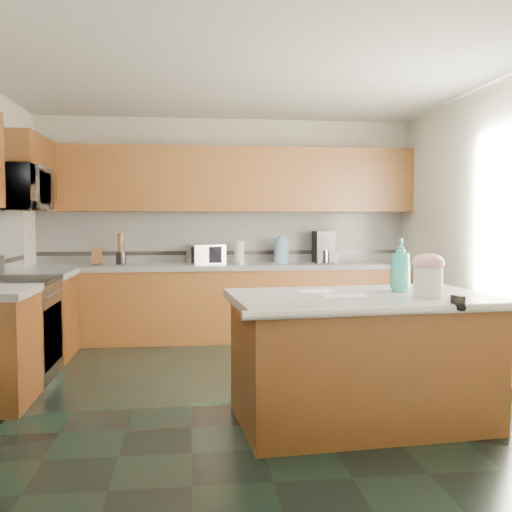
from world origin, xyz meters
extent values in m
plane|color=black|center=(0.00, 0.00, 0.00)|extent=(4.60, 4.60, 0.00)
plane|color=white|center=(0.00, 0.00, 2.70)|extent=(4.60, 4.60, 0.00)
cube|color=silver|center=(0.00, 2.32, 1.35)|extent=(4.60, 0.04, 2.70)
cube|color=silver|center=(0.00, -2.32, 1.35)|extent=(4.60, 0.04, 2.70)
cube|color=silver|center=(2.32, 0.00, 1.35)|extent=(0.04, 4.60, 2.70)
cube|color=#331808|center=(0.00, 2.00, 0.43)|extent=(4.60, 0.60, 0.86)
cube|color=white|center=(0.00, 2.00, 0.89)|extent=(4.60, 0.64, 0.06)
cube|color=#331808|center=(0.00, 2.13, 1.94)|extent=(4.60, 0.33, 0.78)
cube|color=silver|center=(0.00, 2.29, 1.24)|extent=(4.60, 0.02, 0.63)
cube|color=black|center=(0.00, 2.28, 1.04)|extent=(4.60, 0.01, 0.05)
cube|color=#331808|center=(-2.00, 1.29, 0.43)|extent=(0.60, 0.82, 0.86)
cube|color=white|center=(-2.00, 1.29, 0.89)|extent=(0.64, 0.82, 0.06)
cube|color=#331808|center=(-2.13, 1.42, 1.94)|extent=(0.33, 1.09, 0.78)
cube|color=#B7B7BC|center=(-2.00, 0.50, 0.44)|extent=(0.60, 0.76, 0.88)
cube|color=black|center=(-1.71, 0.50, 0.40)|extent=(0.02, 0.68, 0.55)
cube|color=black|center=(-2.00, 0.50, 0.90)|extent=(0.62, 0.78, 0.04)
cylinder|color=#B7B7BC|center=(-1.68, 0.50, 0.78)|extent=(0.02, 0.66, 0.02)
imported|color=#B7B7BC|center=(-2.00, 0.50, 1.73)|extent=(0.50, 0.73, 0.41)
cube|color=#331808|center=(0.76, -0.91, 0.43)|extent=(1.81, 1.13, 0.86)
cube|color=white|center=(0.76, -0.91, 0.89)|extent=(1.92, 1.24, 0.06)
cylinder|color=white|center=(0.76, -1.46, 0.89)|extent=(1.83, 0.21, 0.06)
cylinder|color=silver|center=(1.17, -1.10, 1.02)|extent=(0.26, 0.26, 0.21)
ellipsoid|color=pink|center=(1.17, -1.10, 1.16)|extent=(0.22, 0.22, 0.13)
cylinder|color=tan|center=(1.17, -1.10, 1.20)|extent=(0.07, 0.02, 0.02)
sphere|color=tan|center=(1.14, -1.10, 1.20)|extent=(0.04, 0.04, 0.04)
sphere|color=tan|center=(1.21, -1.10, 1.20)|extent=(0.04, 0.04, 0.04)
imported|color=teal|center=(1.10, -0.77, 1.12)|extent=(0.20, 0.20, 0.40)
cube|color=white|center=(0.62, -0.98, 0.92)|extent=(0.32, 0.25, 0.00)
cube|color=white|center=(0.48, -0.70, 0.92)|extent=(0.27, 0.21, 0.00)
cube|color=black|center=(1.23, -1.44, 0.93)|extent=(0.06, 0.11, 0.09)
cylinder|color=black|center=(1.23, -1.50, 0.91)|extent=(0.02, 0.07, 0.02)
cube|color=#472814|center=(-1.55, 2.05, 1.02)|extent=(0.11, 0.15, 0.21)
cylinder|color=black|center=(-1.27, 2.08, 1.00)|extent=(0.12, 0.12, 0.15)
cylinder|color=#472814|center=(-1.27, 2.08, 1.18)|extent=(0.07, 0.07, 0.22)
cube|color=#B7B7BC|center=(-0.26, 2.05, 1.04)|extent=(0.48, 0.40, 0.23)
cube|color=black|center=(-0.26, 1.92, 1.04)|extent=(0.36, 0.01, 0.19)
cylinder|color=white|center=(0.15, 2.10, 1.06)|extent=(0.12, 0.12, 0.27)
cylinder|color=#B7B7BC|center=(0.15, 2.10, 0.93)|extent=(0.18, 0.18, 0.01)
cylinder|color=#628AB7|center=(0.66, 2.06, 1.07)|extent=(0.18, 0.18, 0.30)
cylinder|color=#628AB7|center=(0.66, 2.06, 1.24)|extent=(0.08, 0.08, 0.04)
cube|color=black|center=(1.19, 2.08, 1.12)|extent=(0.24, 0.26, 0.39)
cylinder|color=black|center=(1.19, 2.02, 1.00)|extent=(0.16, 0.16, 0.16)
imported|color=white|center=(1.31, 2.05, 1.02)|extent=(0.13, 0.13, 0.21)
cylinder|color=red|center=(1.31, 2.05, 1.14)|extent=(0.02, 0.02, 0.03)
cube|color=white|center=(2.29, -0.20, 1.50)|extent=(0.02, 1.40, 1.10)
camera|label=1|loc=(-0.45, -4.84, 1.45)|focal=40.00mm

